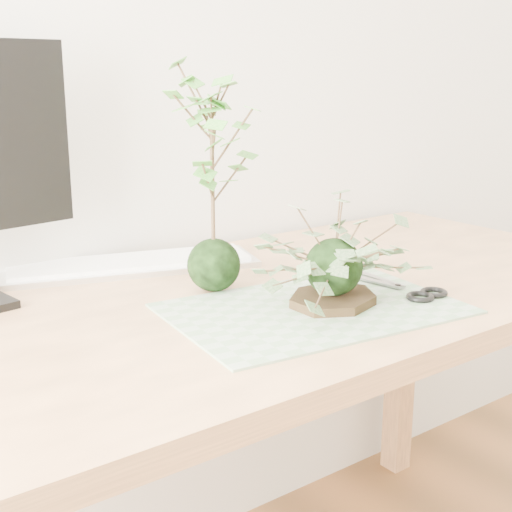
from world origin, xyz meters
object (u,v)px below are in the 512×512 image
ivy_kokedama (335,240)px  keyboard (130,265)px  maple_kokedama (212,134)px  desk (249,344)px

ivy_kokedama → keyboard: (-0.17, 0.40, -0.10)m
maple_kokedama → keyboard: (-0.05, 0.22, -0.27)m
desk → keyboard: (-0.08, 0.28, 0.10)m
keyboard → desk: bearing=-56.0°
desk → maple_kokedama: (-0.03, 0.06, 0.36)m
desk → keyboard: size_ratio=3.08×
ivy_kokedama → maple_kokedama: bearing=120.9°
desk → ivy_kokedama: size_ratio=4.81×
desk → keyboard: bearing=106.6°
maple_kokedama → keyboard: size_ratio=0.76×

